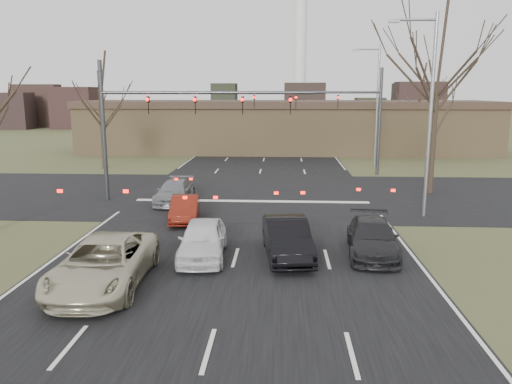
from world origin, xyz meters
TOP-DOWN VIEW (x-y plane):
  - ground at (0.00, 0.00)m, footprint 360.00×360.00m
  - road_main at (0.00, 60.00)m, footprint 14.00×300.00m
  - road_cross at (0.00, 15.00)m, footprint 200.00×14.00m
  - building at (2.00, 38.00)m, footprint 42.40×10.40m
  - mast_arm_near at (-5.23, 13.00)m, footprint 12.12×0.24m
  - mast_arm_far at (6.18, 23.00)m, footprint 11.12×0.24m
  - streetlight_right_near at (8.82, 10.00)m, footprint 2.34×0.25m
  - streetlight_right_far at (9.32, 27.00)m, footprint 2.34×0.25m
  - tree_right_near at (11.00, 16.00)m, footprint 6.90×6.90m
  - tree_left_far at (-13.00, 25.00)m, footprint 5.70×5.70m
  - tree_right_far at (15.00, 35.00)m, footprint 5.40×5.40m
  - car_silver_suv at (-4.00, -0.04)m, footprint 2.80×5.77m
  - car_white_sedan at (-1.25, 2.98)m, footprint 2.00×4.37m
  - car_black_hatch at (1.97, 3.25)m, footprint 2.12×4.69m
  - car_charcoal_sedan at (5.30, 3.76)m, footprint 2.26×4.73m
  - car_grey_ahead at (-4.39, 12.50)m, footprint 1.79×4.39m
  - car_red_ahead at (-3.00, 8.48)m, footprint 1.73×3.85m

SIDE VIEW (x-z plane):
  - ground at x=0.00m, z-range 0.00..0.00m
  - road_main at x=0.00m, z-range 0.00..0.02m
  - road_cross at x=0.00m, z-range 0.00..0.03m
  - car_red_ahead at x=-3.00m, z-range 0.00..1.23m
  - car_grey_ahead at x=-4.39m, z-range 0.00..1.27m
  - car_charcoal_sedan at x=5.30m, z-range 0.00..1.33m
  - car_white_sedan at x=-1.25m, z-range 0.00..1.45m
  - car_black_hatch at x=1.97m, z-range 0.00..1.49m
  - car_silver_suv at x=-4.00m, z-range 0.00..1.58m
  - building at x=2.00m, z-range 0.02..5.32m
  - mast_arm_far at x=6.18m, z-range 1.02..9.02m
  - mast_arm_near at x=-5.23m, z-range 1.07..9.07m
  - streetlight_right_near at x=8.82m, z-range 0.59..10.59m
  - streetlight_right_far at x=9.32m, z-range 0.59..10.59m
  - tree_right_far at x=15.00m, z-range 2.46..11.46m
  - tree_left_far at x=-13.00m, z-range 2.59..12.09m
  - tree_right_near at x=11.00m, z-range 3.15..14.65m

